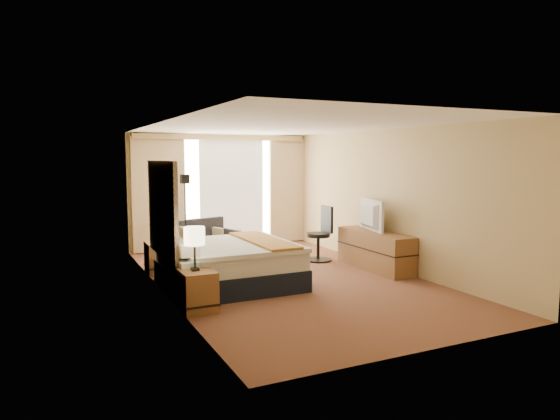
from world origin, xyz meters
name	(u,v)px	position (x,y,z in m)	size (l,w,h in m)	color
floor	(287,279)	(0.00, 0.00, 0.00)	(4.20, 7.00, 0.02)	#572119
ceiling	(287,126)	(0.00, 0.00, 2.60)	(4.20, 7.00, 0.02)	white
wall_back	(221,191)	(0.00, 3.50, 1.30)	(4.20, 0.02, 2.60)	tan
wall_front	(433,232)	(0.00, -3.50, 1.30)	(4.20, 0.02, 2.60)	tan
wall_left	(162,209)	(-2.10, 0.00, 1.30)	(0.02, 7.00, 2.60)	tan
wall_right	(388,199)	(2.10, 0.00, 1.30)	(0.02, 7.00, 2.60)	tan
headboard	(162,209)	(-2.06, 0.20, 1.28)	(0.06, 1.85, 1.50)	black
nightstand_left	(198,291)	(-1.87, -1.05, 0.28)	(0.45, 0.52, 0.55)	brown
nightstand_right	(159,257)	(-1.87, 1.45, 0.28)	(0.45, 0.52, 0.55)	brown
media_dresser	(375,250)	(1.83, 0.00, 0.35)	(0.50, 1.80, 0.70)	brown
window	(231,190)	(0.25, 3.47, 1.32)	(2.30, 0.02, 2.30)	white
curtains	(222,186)	(0.00, 3.39, 1.41)	(4.12, 0.19, 2.56)	beige
bed	(228,264)	(-1.06, -0.01, 0.36)	(2.05, 1.87, 0.99)	black
loveseat	(207,244)	(-0.65, 2.49, 0.26)	(1.40, 1.05, 0.78)	#542018
floor_lamp	(185,200)	(-1.15, 2.30, 1.23)	(0.22, 0.22, 1.73)	black
desk_chair	(321,236)	(1.29, 1.09, 0.49)	(0.54, 0.54, 1.10)	black
lamp_left	(194,237)	(-1.90, -1.04, 1.01)	(0.28, 0.28, 0.60)	black
lamp_right	(158,218)	(-1.87, 1.49, 0.99)	(0.27, 0.27, 0.57)	black
tissue_box	(196,265)	(-1.86, -0.92, 0.60)	(0.11, 0.11, 0.10)	#92C8E2
telephone	(164,239)	(-1.74, 1.57, 0.59)	(0.19, 0.15, 0.07)	black
television	(366,215)	(1.78, 0.22, 0.99)	(1.01, 0.13, 0.58)	black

